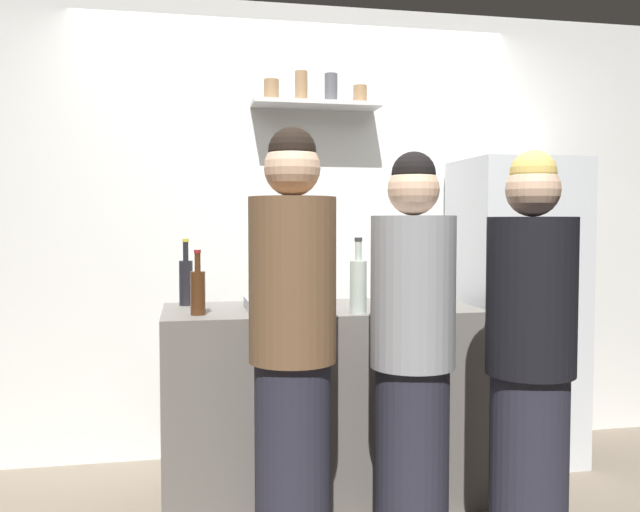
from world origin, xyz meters
TOP-DOWN VIEW (x-y plane):
  - back_wall_assembly at (0.00, 1.25)m, footprint 4.80×0.32m
  - refrigerator at (1.19, 0.85)m, footprint 0.62×0.62m
  - counter at (-0.01, 0.52)m, footprint 1.50×0.66m
  - baking_pan at (-0.20, 0.53)m, footprint 0.34×0.24m
  - utensil_holder at (0.59, 0.67)m, footprint 0.09×0.09m
  - wine_bottle_pale_glass at (0.12, 0.27)m, footprint 0.08×0.08m
  - wine_bottle_dark_glass at (-0.65, 0.73)m, footprint 0.07×0.07m
  - wine_bottle_amber_glass at (-0.59, 0.37)m, footprint 0.07×0.07m
  - wine_bottle_green_glass at (-0.27, 0.26)m, footprint 0.08×0.08m
  - water_bottle_plastic at (0.37, 0.42)m, footprint 0.09×0.09m
  - person_brown_jacket at (-0.24, -0.10)m, footprint 0.34×0.34m
  - person_grey_hoodie at (0.25, -0.11)m, footprint 0.34×0.34m
  - person_blonde at (0.65, -0.31)m, footprint 0.34×0.34m

SIDE VIEW (x-z plane):
  - counter at x=-0.01m, z-range 0.00..0.94m
  - person_blonde at x=0.65m, z-range -0.01..1.61m
  - person_grey_hoodie at x=0.25m, z-range -0.01..1.62m
  - refrigerator at x=1.19m, z-range 0.00..1.70m
  - person_brown_jacket at x=-0.24m, z-range 0.00..1.71m
  - baking_pan at x=-0.20m, z-range 0.94..0.99m
  - utensil_holder at x=0.59m, z-range 0.89..1.11m
  - wine_bottle_amber_glass at x=-0.59m, z-range 0.90..1.19m
  - wine_bottle_green_glass at x=-0.27m, z-range 0.90..1.19m
  - water_bottle_plastic at x=0.37m, z-range 0.92..1.17m
  - wine_bottle_dark_glass at x=-0.65m, z-range 0.89..1.23m
  - wine_bottle_pale_glass at x=0.12m, z-range 0.89..1.24m
  - back_wall_assembly at x=0.00m, z-range 0.00..2.60m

